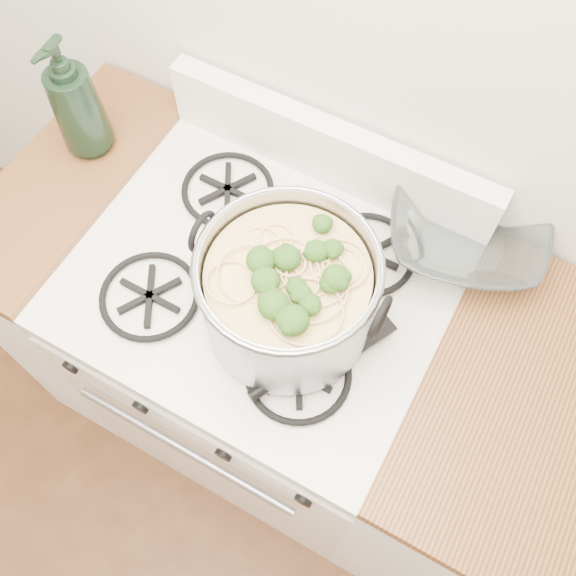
{
  "coord_description": "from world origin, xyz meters",
  "views": [
    {
      "loc": [
        0.35,
        0.74,
        2.06
      ],
      "look_at": [
        0.1,
        1.2,
        1.05
      ],
      "focal_mm": 40.0,
      "sensor_mm": 36.0,
      "label": 1
    }
  ],
  "objects_px": {
    "gas_range": "(266,360)",
    "glass_bowl": "(465,233)",
    "stock_pot": "(288,294)",
    "spatula": "(361,325)",
    "bottle": "(74,98)"
  },
  "relations": [
    {
      "from": "gas_range",
      "to": "glass_bowl",
      "type": "relative_size",
      "value": 7.21
    },
    {
      "from": "stock_pot",
      "to": "spatula",
      "type": "bearing_deg",
      "value": 20.79
    },
    {
      "from": "gas_range",
      "to": "stock_pot",
      "type": "height_order",
      "value": "stock_pot"
    },
    {
      "from": "spatula",
      "to": "bottle",
      "type": "height_order",
      "value": "bottle"
    },
    {
      "from": "stock_pot",
      "to": "gas_range",
      "type": "bearing_deg",
      "value": 149.3
    },
    {
      "from": "glass_bowl",
      "to": "bottle",
      "type": "relative_size",
      "value": 0.44
    },
    {
      "from": "gas_range",
      "to": "bottle",
      "type": "bearing_deg",
      "value": 167.92
    },
    {
      "from": "gas_range",
      "to": "bottle",
      "type": "xyz_separation_m",
      "value": [
        -0.5,
        0.11,
        0.63
      ]
    },
    {
      "from": "spatula",
      "to": "bottle",
      "type": "relative_size",
      "value": 1.07
    },
    {
      "from": "gas_range",
      "to": "stock_pot",
      "type": "bearing_deg",
      "value": -30.7
    },
    {
      "from": "gas_range",
      "to": "spatula",
      "type": "relative_size",
      "value": 2.98
    },
    {
      "from": "spatula",
      "to": "bottle",
      "type": "distance_m",
      "value": 0.75
    },
    {
      "from": "stock_pot",
      "to": "bottle",
      "type": "xyz_separation_m",
      "value": [
        -0.6,
        0.17,
        0.04
      ]
    },
    {
      "from": "spatula",
      "to": "stock_pot",
      "type": "bearing_deg",
      "value": -132.59
    },
    {
      "from": "gas_range",
      "to": "spatula",
      "type": "distance_m",
      "value": 0.55
    }
  ]
}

